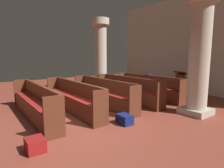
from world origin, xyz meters
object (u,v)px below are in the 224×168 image
at_px(kneeler_box_navy, 125,119).
at_px(hymn_book, 149,75).
at_px(pew_row_3, 72,96).
at_px(pillar_aisle_side, 200,52).
at_px(kneeler_box_red, 35,145).
at_px(pew_row_0, 147,86).
at_px(pillar_far_side, 101,54).
at_px(pew_row_4, 34,101).
at_px(pew_row_2, 102,92).
at_px(lectern, 180,86).
at_px(pew_row_1, 127,88).

bearing_deg(kneeler_box_navy, hymn_book, 123.46).
height_order(pew_row_3, pillar_aisle_side, pillar_aisle_side).
bearing_deg(pew_row_3, kneeler_box_red, -39.71).
bearing_deg(pillar_aisle_side, pew_row_0, 167.23).
xyz_separation_m(pillar_aisle_side, hymn_book, (-2.58, 0.75, -0.88)).
height_order(hymn_book, kneeler_box_red, hymn_book).
bearing_deg(kneeler_box_red, pillar_far_side, 135.74).
distance_m(pew_row_0, pew_row_4, 4.47).
bearing_deg(pillar_far_side, pew_row_2, -31.94).
distance_m(lectern, kneeler_box_red, 6.22).
relative_size(pew_row_2, pillar_aisle_side, 0.97).
bearing_deg(pillar_far_side, kneeler_box_navy, -25.74).
height_order(pew_row_0, lectern, lectern).
distance_m(pillar_aisle_side, hymn_book, 2.82).
distance_m(lectern, hymn_book, 1.39).
distance_m(pew_row_3, hymn_book, 3.58).
bearing_deg(lectern, pew_row_3, -99.48).
relative_size(pillar_aisle_side, pillar_far_side, 1.00).
height_order(pew_row_1, pew_row_3, same).
xyz_separation_m(hymn_book, kneeler_box_navy, (1.96, -2.97, -0.80)).
relative_size(pew_row_0, hymn_book, 16.24).
bearing_deg(kneeler_box_navy, pew_row_2, 163.44).
height_order(pew_row_0, pew_row_4, same).
height_order(pew_row_2, kneeler_box_navy, pew_row_2).
bearing_deg(hymn_book, pew_row_3, -87.83).
relative_size(pew_row_1, pew_row_3, 1.00).
xyz_separation_m(pew_row_3, lectern, (0.75, 4.50, -0.03)).
bearing_deg(pew_row_3, kneeler_box_navy, 17.39).
bearing_deg(pillar_far_side, kneeler_box_red, -44.26).
height_order(pillar_far_side, hymn_book, pillar_far_side).
relative_size(hymn_book, kneeler_box_navy, 0.52).
xyz_separation_m(pew_row_4, lectern, (0.75, 5.62, -0.03)).
distance_m(pew_row_1, hymn_book, 1.39).
distance_m(pew_row_1, kneeler_box_red, 4.31).
bearing_deg(pew_row_2, pew_row_0, 90.00).
distance_m(pillar_aisle_side, pillar_far_side, 4.84).
xyz_separation_m(pew_row_4, pillar_far_side, (-2.39, 3.73, 1.31)).
relative_size(pillar_far_side, hymn_book, 16.79).
xyz_separation_m(pew_row_2, pillar_far_side, (-2.39, 1.49, 1.31)).
height_order(pew_row_1, kneeler_box_red, pew_row_1).
bearing_deg(pew_row_2, pillar_aisle_side, 34.54).
distance_m(pew_row_2, pillar_aisle_side, 3.24).
xyz_separation_m(pew_row_4, kneeler_box_navy, (1.83, 1.69, -0.37)).
xyz_separation_m(pew_row_1, pew_row_3, (0.00, -2.24, 0.00)).
xyz_separation_m(pew_row_3, hymn_book, (-0.13, 3.55, 0.43)).
bearing_deg(pillar_far_side, pew_row_4, -57.30).
distance_m(pew_row_1, pillar_aisle_side, 2.83).
xyz_separation_m(pew_row_1, kneeler_box_navy, (1.83, -1.66, -0.37)).
height_order(pew_row_4, lectern, lectern).
relative_size(pillar_far_side, kneeler_box_red, 9.30).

